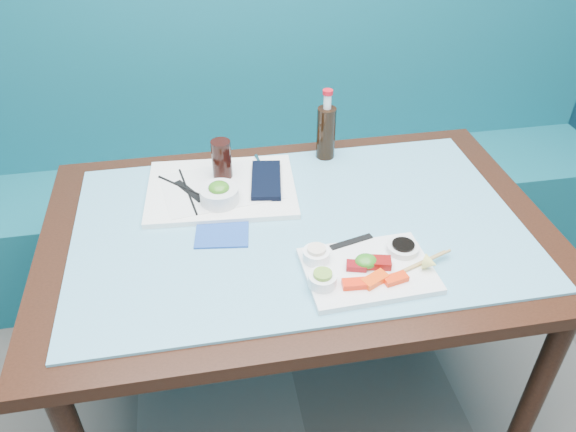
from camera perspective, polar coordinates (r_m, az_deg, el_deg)
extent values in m
cube|color=#105D6A|center=(2.48, -2.49, 0.19)|extent=(3.00, 0.55, 0.45)
cube|color=#105D6A|center=(2.42, -3.55, 12.34)|extent=(3.00, 0.12, 0.95)
cube|color=black|center=(1.57, 1.05, -1.58)|extent=(1.40, 0.90, 0.04)
cylinder|color=black|center=(1.81, 23.92, -15.93)|extent=(0.06, 0.06, 0.71)
cylinder|color=black|center=(2.11, -17.97, -5.19)|extent=(0.06, 0.06, 0.71)
cylinder|color=black|center=(2.25, 14.80, -1.49)|extent=(0.06, 0.06, 0.71)
cube|color=#61A7C3|center=(1.55, 1.06, -0.89)|extent=(1.22, 0.76, 0.01)
cube|color=white|center=(1.40, 8.16, -5.51)|extent=(0.32, 0.24, 0.02)
cube|color=red|center=(1.34, 6.84, -6.85)|extent=(0.06, 0.03, 0.02)
cube|color=#FF420A|center=(1.36, 8.82, -6.40)|extent=(0.07, 0.06, 0.02)
cube|color=#F93109|center=(1.37, 10.88, -6.28)|extent=(0.06, 0.04, 0.01)
cube|color=maroon|center=(1.39, 6.97, -5.05)|extent=(0.06, 0.04, 0.02)
cube|color=maroon|center=(1.40, 9.14, -4.69)|extent=(0.07, 0.05, 0.02)
ellipsoid|color=#2C7A1C|center=(1.40, 7.92, -4.57)|extent=(0.06, 0.05, 0.03)
cylinder|color=white|center=(1.34, 3.52, -6.49)|extent=(0.08, 0.08, 0.03)
cylinder|color=#6C9E33|center=(1.32, 3.55, -5.90)|extent=(0.05, 0.05, 0.01)
cylinder|color=white|center=(1.40, 2.89, -3.99)|extent=(0.07, 0.07, 0.03)
cylinder|color=beige|center=(1.39, 2.91, -3.39)|extent=(0.06, 0.06, 0.01)
cylinder|color=silver|center=(1.46, 11.58, -3.19)|extent=(0.11, 0.11, 0.02)
cylinder|color=black|center=(1.45, 11.64, -2.86)|extent=(0.06, 0.06, 0.01)
cone|color=#FFF678|center=(1.41, 14.25, -4.66)|extent=(0.05, 0.05, 0.04)
cube|color=black|center=(1.47, 6.45, -2.60)|extent=(0.12, 0.05, 0.00)
cylinder|color=#9A7E48|center=(1.42, 12.62, -4.96)|extent=(0.20, 0.08, 0.01)
cylinder|color=tan|center=(1.42, 13.00, -4.90)|extent=(0.21, 0.09, 0.01)
cube|color=white|center=(1.69, -6.77, 2.75)|extent=(0.46, 0.36, 0.02)
cube|color=white|center=(1.68, -6.79, 3.01)|extent=(0.37, 0.28, 0.00)
cylinder|color=silver|center=(1.61, -6.98, 2.13)|extent=(0.14, 0.14, 0.04)
ellipsoid|color=#37791C|center=(1.59, -7.05, 2.88)|extent=(0.06, 0.06, 0.03)
cylinder|color=black|center=(1.69, -6.75, 5.74)|extent=(0.06, 0.06, 0.12)
cube|color=black|center=(1.69, -2.23, 3.67)|extent=(0.12, 0.21, 0.02)
cylinder|color=silver|center=(1.77, -2.92, 5.42)|extent=(0.02, 0.09, 0.01)
cylinder|color=black|center=(1.67, -10.15, 2.52)|extent=(0.05, 0.24, 0.01)
cylinder|color=black|center=(1.67, -9.88, 2.56)|extent=(0.19, 0.19, 0.01)
cube|color=black|center=(1.67, -10.01, 2.50)|extent=(0.09, 0.13, 0.00)
cylinder|color=black|center=(1.81, 3.88, 8.42)|extent=(0.06, 0.06, 0.17)
cylinder|color=white|center=(1.76, 4.03, 11.55)|extent=(0.03, 0.03, 0.05)
cylinder|color=red|center=(1.75, 4.07, 12.45)|extent=(0.03, 0.03, 0.01)
cube|color=#1A4092|center=(1.53, -6.70, -1.51)|extent=(0.16, 0.16, 0.01)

